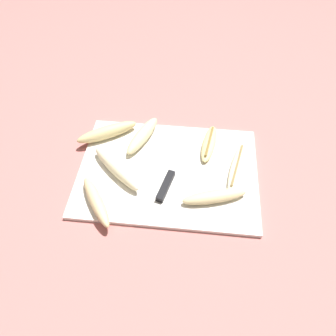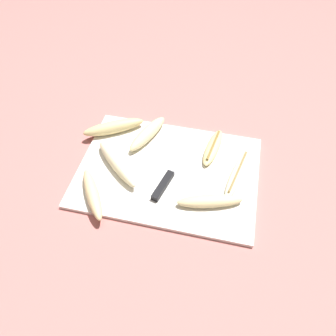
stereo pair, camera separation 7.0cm
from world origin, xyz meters
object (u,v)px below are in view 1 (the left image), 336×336
banana_spotted_left (107,132)px  banana_mellow_near (96,201)px  banana_ripe_center (214,197)px  banana_golden_short (209,144)px  banana_soft_right (143,136)px  banana_bright_far (237,167)px  knife (168,180)px  banana_pale_long (116,168)px

banana_spotted_left → banana_mellow_near: bearing=-83.9°
banana_spotted_left → banana_ripe_center: banana_spotted_left is taller
banana_spotted_left → banana_golden_short: bearing=-1.4°
banana_golden_short → banana_ripe_center: banana_ripe_center is taller
banana_soft_right → banana_bright_far: (0.28, -0.09, -0.01)m
banana_golden_short → banana_ripe_center: size_ratio=0.88×
banana_ripe_center → banana_soft_right: bearing=138.0°
knife → banana_golden_short: size_ratio=1.45×
banana_golden_short → banana_soft_right: 0.20m
banana_bright_far → banana_spotted_left: bearing=167.2°
knife → banana_ripe_center: 0.14m
banana_mellow_near → banana_pale_long: bearing=75.2°
banana_pale_long → banana_bright_far: 0.34m
banana_spotted_left → banana_ripe_center: size_ratio=1.04×
banana_soft_right → banana_bright_far: banana_soft_right is taller
banana_spotted_left → banana_pale_long: same height
banana_mellow_near → banana_golden_short: bearing=40.3°
banana_ripe_center → banana_pale_long: (-0.28, 0.06, 0.00)m
banana_mellow_near → banana_bright_far: 0.40m
knife → banana_pale_long: banana_pale_long is taller
banana_soft_right → banana_mellow_near: bearing=-108.5°
knife → banana_bright_far: (0.19, 0.07, 0.00)m
knife → banana_bright_far: size_ratio=1.15×
banana_pale_long → banana_mellow_near: (-0.03, -0.11, -0.00)m
banana_ripe_center → banana_spotted_left: bearing=148.7°
banana_soft_right → banana_spotted_left: bearing=178.8°
banana_bright_far → banana_golden_short: bearing=134.5°
knife → banana_spotted_left: bearing=157.0°
banana_spotted_left → banana_pale_long: (0.06, -0.14, 0.00)m
banana_mellow_near → banana_soft_right: 0.26m
banana_golden_short → banana_ripe_center: bearing=-84.6°
banana_pale_long → banana_soft_right: bearing=68.6°
banana_spotted_left → banana_bright_far: 0.40m
banana_spotted_left → banana_soft_right: 0.11m
banana_golden_short → banana_soft_right: banana_soft_right is taller
banana_golden_short → banana_mellow_near: (-0.29, -0.24, 0.01)m
banana_pale_long → banana_soft_right: (0.05, 0.14, -0.00)m
banana_spotted_left → banana_ripe_center: (0.33, -0.20, -0.00)m
banana_golden_short → banana_mellow_near: banana_mellow_near is taller
banana_ripe_center → banana_soft_right: (-0.22, 0.20, 0.00)m
banana_pale_long → banana_mellow_near: 0.12m
knife → banana_soft_right: (-0.09, 0.15, 0.01)m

